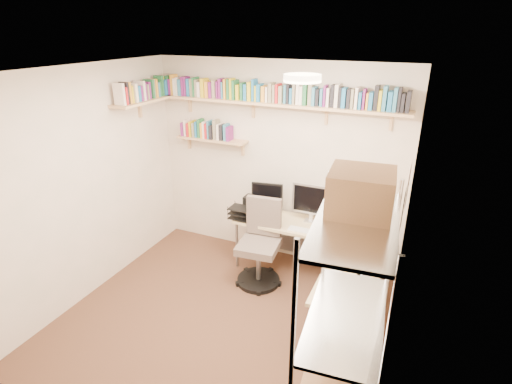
% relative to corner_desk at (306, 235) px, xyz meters
% --- Properties ---
extents(ground, '(3.20, 3.20, 0.00)m').
position_rel_corner_desk_xyz_m(ground, '(-0.58, -0.97, -0.65)').
color(ground, '#462A1E').
rests_on(ground, ground).
extents(room_shell, '(3.24, 3.04, 2.52)m').
position_rel_corner_desk_xyz_m(room_shell, '(-0.58, -0.97, 0.90)').
color(room_shell, beige).
rests_on(room_shell, ground).
extents(wall_shelves, '(3.12, 1.09, 0.80)m').
position_rel_corner_desk_xyz_m(wall_shelves, '(-0.99, 0.33, 1.38)').
color(wall_shelves, '#D7B079').
rests_on(wall_shelves, ground).
extents(corner_desk, '(1.88, 1.66, 1.13)m').
position_rel_corner_desk_xyz_m(corner_desk, '(0.00, 0.00, 0.00)').
color(corner_desk, beige).
rests_on(corner_desk, ground).
extents(office_chair, '(0.54, 0.54, 1.02)m').
position_rel_corner_desk_xyz_m(office_chair, '(-0.50, -0.16, -0.22)').
color(office_chair, black).
rests_on(office_chair, ground).
extents(wire_rack, '(0.51, 0.91, 2.17)m').
position_rel_corner_desk_xyz_m(wire_rack, '(0.84, -2.03, 0.50)').
color(wire_rack, silver).
rests_on(wire_rack, ground).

